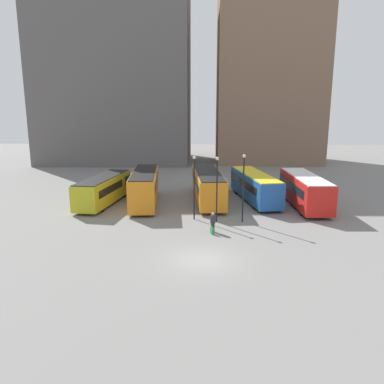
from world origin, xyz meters
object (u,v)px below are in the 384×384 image
Objects in this scene: bus_1 at (145,186)px; bus_4 at (304,190)px; suitcase at (212,230)px; lamp_post_2 at (194,182)px; lamp_post_0 at (243,183)px; lamp_post_1 at (217,184)px; bus_3 at (255,186)px; bus_2 at (208,184)px; traveler at (213,220)px; bus_0 at (104,189)px.

bus_4 is at bearing -96.77° from bus_1.
lamp_post_2 is at bearing -1.18° from suitcase.
bus_1 is at bearing 147.19° from lamp_post_0.
lamp_post_1 is 1.00× the size of lamp_post_2.
lamp_post_1 reaches higher than bus_3.
bus_2 is 10.45m from traveler.
bus_2 reaches higher than traveler.
bus_1 is at bearing 13.76° from suitcase.
suitcase is at bearing -128.90° from lamp_post_0.
traveler is at bearing -98.16° from lamp_post_1.
lamp_post_0 reaches higher than bus_4.
lamp_post_0 is 1.03× the size of lamp_post_1.
suitcase is (6.61, -9.27, -1.51)m from bus_1.
traveler is (10.85, -8.80, -0.56)m from bus_0.
lamp_post_0 reaches higher than bus_0.
bus_2 is at bearing -20.49° from suitcase.
bus_1 reaches higher than suitcase.
bus_2 reaches higher than bus_4.
lamp_post_2 is at bearing -141.01° from bus_1.
bus_0 is 0.81× the size of bus_2.
suitcase is (10.79, -9.31, -1.22)m from bus_0.
bus_2 is at bearing -80.31° from bus_1.
traveler is at bearing -147.60° from bus_1.
suitcase is at bearing 151.06° from traveler.
bus_2 is (6.37, 1.66, -0.09)m from bus_1.
lamp_post_0 is (2.66, 3.29, 3.11)m from suitcase.
bus_0 is 13.98m from traveler.
lamp_post_1 is at bearing -135.92° from bus_1.
bus_1 is (4.18, -0.04, 0.29)m from bus_0.
bus_4 is at bearing -126.56° from bus_3.
traveler is (-9.20, -8.25, -0.74)m from bus_4.
traveler is at bearing 146.48° from bus_3.
bus_1 is 9.46m from lamp_post_1.
bus_2 is 11.03m from suitcase.
bus_2 is 14.94× the size of suitcase.
bus_1 is at bearing 139.00° from lamp_post_1.
lamp_post_0 is (2.90, -7.64, 1.69)m from bus_2.
bus_4 reaches higher than bus_3.
bus_3 is at bearing 49.15° from lamp_post_2.
bus_0 is 14.85m from lamp_post_0.
traveler reaches higher than suitcase.
lamp_post_1 reaches higher than lamp_post_2.
bus_1 is 7.55m from lamp_post_2.
lamp_post_2 is at bearing 129.29° from bus_3.
lamp_post_1 reaches higher than bus_1.
bus_0 is at bearing 93.93° from bus_2.
lamp_post_2 is (-1.92, 0.80, -0.01)m from lamp_post_1.
bus_2 is 7.28m from lamp_post_2.
lamp_post_0 is (9.27, -5.98, 1.60)m from bus_1.
bus_4 is 12.38m from traveler.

